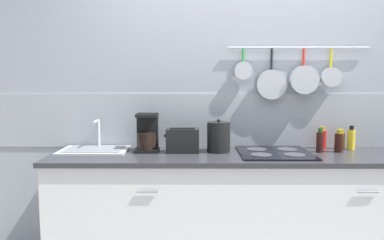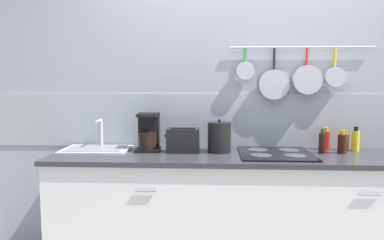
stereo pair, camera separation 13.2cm
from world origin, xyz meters
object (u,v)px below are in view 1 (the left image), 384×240
at_px(kettle, 219,137).
at_px(bottle_olive_oil, 351,139).
at_px(coffee_maker, 147,136).
at_px(bottle_dish_soap, 322,139).
at_px(toaster, 183,140).
at_px(bottle_hot_sauce, 341,140).
at_px(bottle_vinegar, 320,142).
at_px(bottle_sesame_oil, 339,142).

height_order(kettle, bottle_olive_oil, kettle).
distance_m(coffee_maker, bottle_dish_soap, 1.38).
bearing_deg(toaster, bottle_hot_sauce, 6.66).
bearing_deg(toaster, bottle_vinegar, 0.66).
height_order(bottle_vinegar, bottle_sesame_oil, bottle_vinegar).
bearing_deg(bottle_olive_oil, bottle_sesame_oil, -142.48).
xyz_separation_m(bottle_dish_soap, bottle_olive_oil, (0.21, -0.05, 0.01)).
relative_size(kettle, bottle_sesame_oil, 1.46).
xyz_separation_m(bottle_vinegar, bottle_sesame_oil, (0.14, 0.01, -0.01)).
height_order(toaster, bottle_sesame_oil, toaster).
height_order(kettle, bottle_dish_soap, kettle).
bearing_deg(coffee_maker, bottle_olive_oil, 2.58).
bearing_deg(bottle_dish_soap, bottle_hot_sauce, -9.01).
height_order(coffee_maker, bottle_dish_soap, coffee_maker).
relative_size(coffee_maker, bottle_hot_sauce, 1.81).
distance_m(coffee_maker, bottle_vinegar, 1.31).
height_order(kettle, bottle_hot_sauce, kettle).
bearing_deg(kettle, bottle_hot_sauce, 7.09).
height_order(toaster, bottle_hot_sauce, toaster).
bearing_deg(bottle_vinegar, bottle_dish_soap, 65.89).
bearing_deg(bottle_sesame_oil, bottle_vinegar, -177.55).
height_order(bottle_vinegar, bottle_dish_soap, bottle_vinegar).
xyz_separation_m(coffee_maker, bottle_hot_sauce, (1.52, 0.09, -0.05)).
relative_size(coffee_maker, bottle_sesame_oil, 1.68).
xyz_separation_m(bottle_dish_soap, bottle_sesame_oil, (0.07, -0.15, -0.00)).
relative_size(toaster, bottle_vinegar, 1.42).
bearing_deg(bottle_vinegar, bottle_hot_sauce, 31.97).
height_order(toaster, bottle_olive_oil, bottle_olive_oil).
bearing_deg(bottle_hot_sauce, bottle_olive_oil, -18.48).
relative_size(kettle, bottle_dish_soap, 1.44).
bearing_deg(bottle_dish_soap, kettle, -170.17).
xyz_separation_m(kettle, bottle_sesame_oil, (0.91, -0.01, -0.04)).
xyz_separation_m(toaster, bottle_olive_oil, (1.31, 0.12, -0.01)).
bearing_deg(bottle_dish_soap, coffee_maker, -175.15).
distance_m(bottle_vinegar, bottle_dish_soap, 0.17).
distance_m(bottle_sesame_oil, bottle_hot_sauce, 0.15).
xyz_separation_m(kettle, bottle_hot_sauce, (0.98, 0.12, -0.04)).
relative_size(bottle_sesame_oil, bottle_hot_sauce, 1.08).
distance_m(kettle, bottle_dish_soap, 0.84).
height_order(coffee_maker, toaster, coffee_maker).
relative_size(bottle_vinegar, bottle_olive_oil, 0.98).
height_order(bottle_dish_soap, bottle_olive_oil, bottle_olive_oil).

